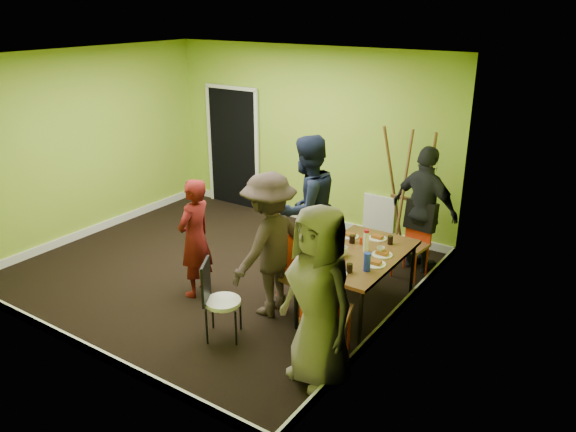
{
  "coord_description": "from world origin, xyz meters",
  "views": [
    {
      "loc": [
        4.58,
        -5.16,
        3.39
      ],
      "look_at": [
        1.12,
        0.0,
        1.02
      ],
      "focal_mm": 35.0,
      "sensor_mm": 36.0,
      "label": 1
    }
  ],
  "objects_px": {
    "chair_front_end": "(325,308)",
    "easel": "(408,196)",
    "person_standing": "(195,238)",
    "thermos": "(366,242)",
    "chair_back_end": "(419,223)",
    "chair_left_near": "(292,269)",
    "dining_table": "(358,258)",
    "chair_bentwood": "(217,296)",
    "person_back_end": "(424,210)",
    "chair_left_far": "(316,243)",
    "person_left_far": "(307,209)",
    "person_left_near": "(269,245)",
    "person_front_end": "(319,297)",
    "blue_bottle": "(367,262)",
    "orange_bottle": "(361,241)"
  },
  "relations": [
    {
      "from": "blue_bottle",
      "to": "person_left_near",
      "type": "distance_m",
      "value": 1.14
    },
    {
      "from": "orange_bottle",
      "to": "person_left_near",
      "type": "xyz_separation_m",
      "value": [
        -0.76,
        -0.78,
        0.05
      ]
    },
    {
      "from": "blue_bottle",
      "to": "person_standing",
      "type": "distance_m",
      "value": 2.15
    },
    {
      "from": "dining_table",
      "to": "person_front_end",
      "type": "distance_m",
      "value": 1.35
    },
    {
      "from": "thermos",
      "to": "person_left_far",
      "type": "xyz_separation_m",
      "value": [
        -1.02,
        0.37,
        0.08
      ]
    },
    {
      "from": "person_left_near",
      "to": "person_front_end",
      "type": "distance_m",
      "value": 1.36
    },
    {
      "from": "chair_left_far",
      "to": "easel",
      "type": "distance_m",
      "value": 1.55
    },
    {
      "from": "chair_back_end",
      "to": "chair_front_end",
      "type": "distance_m",
      "value": 2.43
    },
    {
      "from": "person_standing",
      "to": "chair_front_end",
      "type": "bearing_deg",
      "value": 75.5
    },
    {
      "from": "person_left_near",
      "to": "person_back_end",
      "type": "distance_m",
      "value": 2.29
    },
    {
      "from": "chair_bentwood",
      "to": "chair_back_end",
      "type": "bearing_deg",
      "value": 126.73
    },
    {
      "from": "chair_front_end",
      "to": "easel",
      "type": "height_order",
      "value": "easel"
    },
    {
      "from": "person_left_far",
      "to": "person_left_near",
      "type": "xyz_separation_m",
      "value": [
        0.12,
        -0.99,
        -0.1
      ]
    },
    {
      "from": "chair_left_near",
      "to": "person_front_end",
      "type": "height_order",
      "value": "person_front_end"
    },
    {
      "from": "chair_left_near",
      "to": "person_left_near",
      "type": "distance_m",
      "value": 0.44
    },
    {
      "from": "person_back_end",
      "to": "person_left_near",
      "type": "bearing_deg",
      "value": 79.33
    },
    {
      "from": "chair_left_far",
      "to": "person_standing",
      "type": "distance_m",
      "value": 1.49
    },
    {
      "from": "dining_table",
      "to": "orange_bottle",
      "type": "relative_size",
      "value": 17.49
    },
    {
      "from": "chair_bentwood",
      "to": "person_front_end",
      "type": "height_order",
      "value": "person_front_end"
    },
    {
      "from": "person_standing",
      "to": "thermos",
      "type": "bearing_deg",
      "value": 108.03
    },
    {
      "from": "dining_table",
      "to": "person_back_end",
      "type": "relative_size",
      "value": 0.88
    },
    {
      "from": "thermos",
      "to": "person_front_end",
      "type": "relative_size",
      "value": 0.13
    },
    {
      "from": "chair_front_end",
      "to": "person_front_end",
      "type": "xyz_separation_m",
      "value": [
        0.09,
        -0.26,
        0.27
      ]
    },
    {
      "from": "person_left_far",
      "to": "chair_back_end",
      "type": "bearing_deg",
      "value": 143.81
    },
    {
      "from": "chair_back_end",
      "to": "chair_front_end",
      "type": "relative_size",
      "value": 0.91
    },
    {
      "from": "easel",
      "to": "dining_table",
      "type": "bearing_deg",
      "value": -85.53
    },
    {
      "from": "orange_bottle",
      "to": "person_left_near",
      "type": "height_order",
      "value": "person_left_near"
    },
    {
      "from": "chair_left_near",
      "to": "chair_front_end",
      "type": "bearing_deg",
      "value": 59.29
    },
    {
      "from": "chair_back_end",
      "to": "chair_left_near",
      "type": "bearing_deg",
      "value": 69.88
    },
    {
      "from": "chair_front_end",
      "to": "person_back_end",
      "type": "xyz_separation_m",
      "value": [
        0.01,
        2.55,
        0.24
      ]
    },
    {
      "from": "chair_left_far",
      "to": "easel",
      "type": "height_order",
      "value": "easel"
    },
    {
      "from": "chair_front_end",
      "to": "chair_bentwood",
      "type": "relative_size",
      "value": 1.23
    },
    {
      "from": "chair_front_end",
      "to": "person_front_end",
      "type": "distance_m",
      "value": 0.39
    },
    {
      "from": "person_back_end",
      "to": "easel",
      "type": "bearing_deg",
      "value": -13.78
    },
    {
      "from": "chair_front_end",
      "to": "person_standing",
      "type": "distance_m",
      "value": 2.06
    },
    {
      "from": "dining_table",
      "to": "thermos",
      "type": "relative_size",
      "value": 6.43
    },
    {
      "from": "chair_back_end",
      "to": "person_back_end",
      "type": "distance_m",
      "value": 0.2
    },
    {
      "from": "dining_table",
      "to": "person_standing",
      "type": "bearing_deg",
      "value": -159.81
    },
    {
      "from": "person_left_near",
      "to": "person_left_far",
      "type": "bearing_deg",
      "value": -168.82
    },
    {
      "from": "chair_bentwood",
      "to": "person_back_end",
      "type": "bearing_deg",
      "value": 127.39
    },
    {
      "from": "easel",
      "to": "person_left_far",
      "type": "xyz_separation_m",
      "value": [
        -0.85,
        -1.23,
        0.02
      ]
    },
    {
      "from": "blue_bottle",
      "to": "person_left_near",
      "type": "height_order",
      "value": "person_left_near"
    },
    {
      "from": "thermos",
      "to": "person_standing",
      "type": "distance_m",
      "value": 2.04
    },
    {
      "from": "chair_front_end",
      "to": "orange_bottle",
      "type": "height_order",
      "value": "chair_front_end"
    },
    {
      "from": "chair_left_near",
      "to": "chair_back_end",
      "type": "distance_m",
      "value": 1.92
    },
    {
      "from": "chair_left_far",
      "to": "chair_bentwood",
      "type": "xyz_separation_m",
      "value": [
        -0.26,
        -1.6,
        -0.09
      ]
    },
    {
      "from": "chair_left_far",
      "to": "person_front_end",
      "type": "relative_size",
      "value": 0.58
    },
    {
      "from": "thermos",
      "to": "easel",
      "type": "bearing_deg",
      "value": 96.11
    },
    {
      "from": "easel",
      "to": "person_left_near",
      "type": "bearing_deg",
      "value": -108.04
    },
    {
      "from": "thermos",
      "to": "orange_bottle",
      "type": "bearing_deg",
      "value": 131.37
    }
  ]
}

